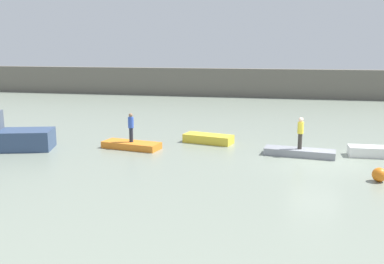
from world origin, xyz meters
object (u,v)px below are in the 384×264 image
at_px(mooring_buoy, 379,175).
at_px(person_yellow_shirt, 300,131).
at_px(rowboat_yellow, 208,139).
at_px(rowboat_grey, 299,152).
at_px(rowboat_orange, 131,145).
at_px(person_blue_shirt, 131,126).
at_px(rowboat_white, 375,152).

bearing_deg(mooring_buoy, person_yellow_shirt, 129.55).
relative_size(rowboat_yellow, rowboat_grey, 0.80).
height_order(rowboat_yellow, person_yellow_shirt, person_yellow_shirt).
xyz_separation_m(rowboat_orange, person_blue_shirt, (0.00, 0.00, 1.11)).
xyz_separation_m(rowboat_yellow, mooring_buoy, (8.51, -6.05, 0.06)).
distance_m(rowboat_orange, person_blue_shirt, 1.11).
bearing_deg(mooring_buoy, rowboat_orange, 163.50).
relative_size(rowboat_grey, mooring_buoy, 5.93).
bearing_deg(person_blue_shirt, rowboat_white, 3.47).
relative_size(rowboat_grey, rowboat_white, 1.34).
relative_size(rowboat_white, person_yellow_shirt, 1.61).
xyz_separation_m(rowboat_yellow, rowboat_grey, (5.29, -2.16, -0.06)).
distance_m(rowboat_grey, mooring_buoy, 5.05).
bearing_deg(person_blue_shirt, rowboat_yellow, 29.65).
height_order(person_yellow_shirt, mooring_buoy, person_yellow_shirt).
distance_m(rowboat_yellow, person_blue_shirt, 4.81).
bearing_deg(rowboat_orange, mooring_buoy, -6.08).
bearing_deg(person_blue_shirt, rowboat_grey, 1.01).
xyz_separation_m(person_yellow_shirt, mooring_buoy, (3.22, -3.90, -1.03)).
bearing_deg(person_blue_shirt, rowboat_orange, 180.00).
bearing_deg(rowboat_grey, rowboat_yellow, 165.04).
distance_m(rowboat_orange, person_yellow_shirt, 9.45).
relative_size(person_yellow_shirt, mooring_buoy, 2.74).
relative_size(person_blue_shirt, mooring_buoy, 2.67).
xyz_separation_m(rowboat_orange, rowboat_grey, (9.37, 0.17, 0.00)).
bearing_deg(rowboat_grey, person_blue_shirt, -171.77).
relative_size(rowboat_grey, person_blue_shirt, 2.22).
bearing_deg(person_yellow_shirt, person_blue_shirt, -178.99).
xyz_separation_m(rowboat_grey, rowboat_white, (3.94, 0.64, 0.08)).
distance_m(rowboat_yellow, person_yellow_shirt, 5.82).
height_order(rowboat_grey, rowboat_white, rowboat_white).
distance_m(rowboat_orange, mooring_buoy, 13.13).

